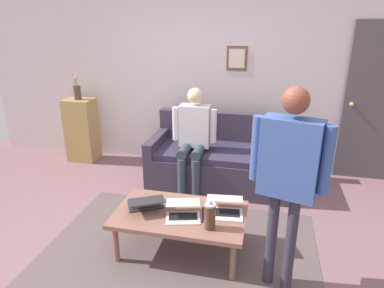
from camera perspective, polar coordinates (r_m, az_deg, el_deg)
ground_plane at (r=3.35m, az=-3.62°, el=-17.34°), size 7.68×7.68×0.00m
area_rug at (r=3.27m, az=-2.39°, el=-18.31°), size 2.51×1.96×0.01m
back_wall at (r=4.86m, az=3.46°, el=11.95°), size 7.04×0.11×2.70m
interior_door at (r=4.96m, az=28.71°, el=5.86°), size 0.82×0.09×2.05m
couch at (r=4.45m, az=4.82°, el=-2.85°), size 1.80×0.86×0.88m
coffee_table at (r=3.14m, az=-2.00°, el=-12.08°), size 1.18×0.70×0.40m
laptop_left at (r=3.21m, az=-7.77°, el=-9.82°), size 0.44×0.44×0.13m
laptop_center at (r=3.04m, az=-1.51°, el=-11.44°), size 0.36×0.36×0.13m
laptop_right at (r=3.11m, az=5.47°, el=-10.76°), size 0.36×0.34×0.14m
french_press at (r=2.86m, az=3.04°, el=-12.00°), size 0.11×0.09×0.26m
side_shelf at (r=5.39m, az=-18.07°, el=2.24°), size 0.42×0.32×0.95m
flower_vase at (r=5.25m, az=-18.78°, el=8.48°), size 0.10×0.10×0.37m
person_standing at (r=2.53m, az=15.94°, el=-3.85°), size 0.57×0.29×1.63m
person_seated at (r=4.14m, az=0.27°, el=1.69°), size 0.55×0.51×1.28m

